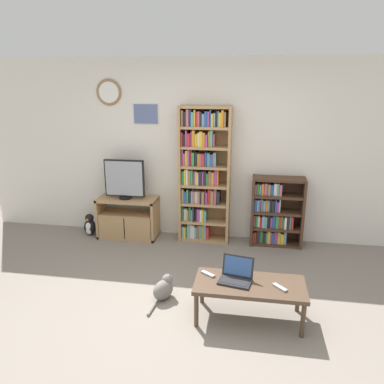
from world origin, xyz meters
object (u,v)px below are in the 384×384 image
at_px(tv_stand, 128,218).
at_px(laptop, 236,275).
at_px(penguin_figurine, 90,225).
at_px(coffee_table, 250,287).
at_px(television, 125,179).
at_px(remote_far_from_laptop, 208,274).
at_px(remote_near_laptop, 280,287).
at_px(bookshelf_tall, 202,174).
at_px(cat, 164,288).
at_px(bookshelf_short, 274,213).

height_order(tv_stand, laptop, laptop).
bearing_deg(penguin_figurine, coffee_table, -35.39).
relative_size(television, coffee_table, 0.55).
xyz_separation_m(remote_far_from_laptop, penguin_figurine, (-2.01, 1.63, -0.25)).
bearing_deg(remote_near_laptop, tv_stand, -83.96).
height_order(coffee_table, remote_far_from_laptop, remote_far_from_laptop).
distance_m(bookshelf_tall, coffee_table, 2.11).
bearing_deg(cat, penguin_figurine, 162.97).
xyz_separation_m(tv_stand, remote_far_from_laptop, (1.41, -1.68, 0.10)).
distance_m(television, coffee_table, 2.61).
bearing_deg(remote_far_from_laptop, coffee_table, 112.22).
height_order(tv_stand, bookshelf_tall, bookshelf_tall).
height_order(bookshelf_short, laptop, bookshelf_short).
relative_size(remote_near_laptop, cat, 0.29).
xyz_separation_m(television, coffee_table, (1.85, -1.76, -0.55)).
xyz_separation_m(bookshelf_tall, coffee_table, (0.72, -1.87, -0.65)).
bearing_deg(coffee_table, penguin_figurine, 144.61).
relative_size(remote_far_from_laptop, cat, 0.31).
bearing_deg(remote_far_from_laptop, bookshelf_short, -167.48).
distance_m(tv_stand, laptop, 2.43).
height_order(tv_stand, remote_far_from_laptop, tv_stand).
height_order(bookshelf_tall, bookshelf_short, bookshelf_tall).
bearing_deg(penguin_figurine, bookshelf_tall, 4.63).
xyz_separation_m(television, remote_near_laptop, (2.13, -1.81, -0.49)).
xyz_separation_m(television, cat, (0.94, -1.55, -0.78)).
bearing_deg(cat, tv_stand, 148.46).
bearing_deg(bookshelf_tall, cat, -96.53).
bearing_deg(bookshelf_tall, coffee_table, -68.79).
xyz_separation_m(tv_stand, remote_near_laptop, (2.12, -1.82, 0.10)).
bearing_deg(tv_stand, bookshelf_short, 2.59).
height_order(tv_stand, cat, tv_stand).
relative_size(television, remote_far_from_laptop, 3.77).
relative_size(bookshelf_tall, cat, 3.91).
xyz_separation_m(laptop, penguin_figurine, (-2.30, 1.69, -0.30)).
xyz_separation_m(coffee_table, cat, (-0.91, 0.22, -0.23)).
bearing_deg(laptop, bookshelf_tall, 119.27).
bearing_deg(bookshelf_short, tv_stand, -177.41).
relative_size(bookshelf_tall, penguin_figurine, 5.76).
bearing_deg(coffee_table, television, 136.44).
distance_m(remote_far_from_laptop, cat, 0.58).
height_order(cat, penguin_figurine, penguin_figurine).
xyz_separation_m(television, bookshelf_tall, (1.13, 0.11, 0.10)).
distance_m(bookshelf_tall, cat, 1.88).
bearing_deg(television, tv_stand, 28.64).
height_order(tv_stand, coffee_table, tv_stand).
relative_size(tv_stand, laptop, 2.49).
bearing_deg(tv_stand, remote_far_from_laptop, -49.87).
relative_size(television, remote_near_laptop, 4.02).
bearing_deg(tv_stand, television, -151.36).
bearing_deg(bookshelf_short, penguin_figurine, -177.11).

